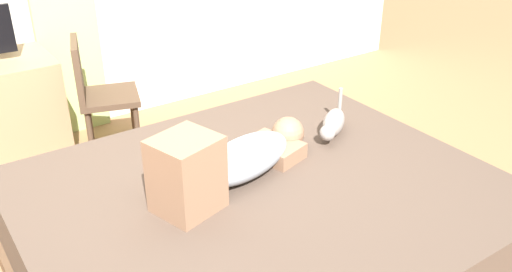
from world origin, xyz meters
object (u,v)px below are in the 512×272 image
Objects in this scene: chair_by_desk at (97,91)px; bed at (262,233)px; person_lying at (231,160)px; cup at (2,43)px; cat at (333,124)px.

bed is at bearing -82.33° from chair_by_desk.
person_lying reaches higher than cup.
person_lying is 1.48m from chair_by_desk.
chair_by_desk reaches higher than cup.
cup is (-0.65, 2.07, 0.53)m from bed.
cat is 1.61m from chair_by_desk.
bed is at bearing -51.91° from person_lying.
bed is 2.32× the size of person_lying.
cat is at bearing -55.65° from cup.
chair_by_desk is (-0.21, 1.59, 0.25)m from bed.
person_lying is 1.09× the size of chair_by_desk.
cat is at bearing 19.28° from bed.
cat is 0.35× the size of chair_by_desk.
person_lying is at bearing -172.21° from cat.
chair_by_desk is at bearing 94.70° from person_lying.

